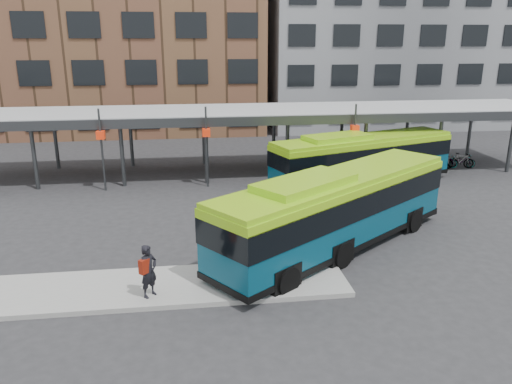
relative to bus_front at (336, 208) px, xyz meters
name	(u,v)px	position (x,y,z in m)	size (l,w,h in m)	color
ground	(287,248)	(-1.96, 0.36, -1.82)	(120.00, 120.00, 0.00)	#28282B
boarding_island	(152,287)	(-7.46, -2.64, -1.73)	(14.00, 3.00, 0.18)	gray
canopy	(250,113)	(-2.02, 13.23, 2.09)	(40.00, 6.53, 4.80)	#999B9E
building_brick	(121,11)	(-11.96, 32.36, 9.18)	(26.00, 14.00, 22.00)	brown
building_grey	(383,23)	(14.04, 32.36, 8.18)	(24.00, 14.00, 20.00)	slate
bus_front	(336,208)	(0.00, 0.00, 0.00)	(11.79, 9.66, 3.49)	#073F56
bus_rear	(362,158)	(4.33, 9.25, -0.13)	(11.93, 6.25, 3.24)	#073F56
pedestrian	(148,271)	(-7.47, -3.41, -0.70)	(0.78, 0.80, 1.85)	black
bike_rack	(440,162)	(10.97, 12.29, -1.34)	(5.49, 1.46, 1.04)	slate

